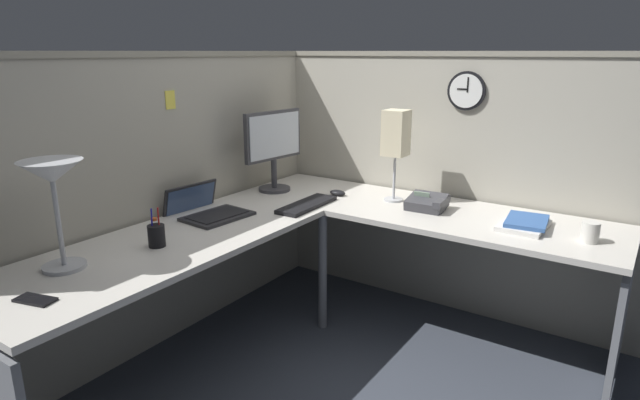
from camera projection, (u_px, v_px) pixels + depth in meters
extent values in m
plane|color=#383D47|center=(331.00, 346.00, 2.93)|extent=(6.80, 6.80, 0.00)
cube|color=#A8A393|center=(162.00, 203.00, 2.89)|extent=(2.57, 0.10, 1.55)
cube|color=gray|center=(149.00, 54.00, 2.67)|extent=(2.57, 0.12, 0.03)
cube|color=#A8A393|center=(443.00, 186.00, 3.27)|extent=(0.10, 2.37, 1.55)
cube|color=gray|center=(451.00, 54.00, 3.06)|extent=(0.12, 2.37, 0.03)
cube|color=beige|center=(214.00, 227.00, 2.68)|extent=(2.35, 0.66, 0.03)
cube|color=beige|center=(476.00, 221.00, 2.79)|extent=(0.66, 1.49, 0.03)
cylinder|color=slate|center=(323.00, 272.00, 3.05)|extent=(0.05, 0.05, 0.70)
cube|color=slate|center=(621.00, 320.00, 2.50)|extent=(0.58, 0.03, 0.60)
cylinder|color=#38383D|center=(274.00, 189.00, 3.33)|extent=(0.20, 0.20, 0.02)
cylinder|color=#38383D|center=(274.00, 173.00, 3.31)|extent=(0.04, 0.04, 0.20)
cube|color=#38383D|center=(273.00, 135.00, 3.24)|extent=(0.46, 0.07, 0.30)
cube|color=silver|center=(275.00, 136.00, 3.23)|extent=(0.42, 0.05, 0.26)
cube|color=#232326|center=(217.00, 216.00, 2.79)|extent=(0.36, 0.27, 0.02)
cube|color=black|center=(217.00, 214.00, 2.78)|extent=(0.30, 0.20, 0.00)
cube|color=#232326|center=(190.00, 202.00, 2.91)|extent=(0.34, 0.10, 0.22)
cube|color=#384C72|center=(191.00, 203.00, 2.91)|extent=(0.31, 0.08, 0.18)
cube|color=black|center=(307.00, 205.00, 2.98)|extent=(0.43, 0.15, 0.02)
ellipsoid|color=black|center=(338.00, 193.00, 3.21)|extent=(0.06, 0.10, 0.03)
cylinder|color=#B7BABF|center=(65.00, 266.00, 2.14)|extent=(0.17, 0.17, 0.02)
cylinder|color=#B7BABF|center=(58.00, 221.00, 2.09)|extent=(0.02, 0.02, 0.38)
cone|color=#B7BABF|center=(51.00, 172.00, 2.03)|extent=(0.24, 0.24, 0.09)
cylinder|color=black|center=(157.00, 236.00, 2.37)|extent=(0.08, 0.08, 0.10)
cylinder|color=#1E1EB2|center=(152.00, 222.00, 2.34)|extent=(0.01, 0.01, 0.13)
cylinder|color=#B21E1E|center=(159.00, 221.00, 2.36)|extent=(0.01, 0.01, 0.13)
cylinder|color=#D8591E|center=(154.00, 219.00, 2.36)|extent=(0.03, 0.03, 0.01)
cube|color=black|center=(35.00, 300.00, 1.86)|extent=(0.10, 0.16, 0.01)
cube|color=#38383D|center=(427.00, 203.00, 2.93)|extent=(0.20, 0.21, 0.10)
cube|color=#8CA58C|center=(422.00, 196.00, 2.93)|extent=(0.02, 0.09, 0.04)
cube|color=#38383D|center=(442.00, 202.00, 2.88)|extent=(0.19, 0.05, 0.04)
cube|color=silver|center=(524.00, 226.00, 2.62)|extent=(0.29, 0.22, 0.02)
cube|color=#335999|center=(527.00, 221.00, 2.63)|extent=(0.28, 0.22, 0.02)
cylinder|color=#B7BABF|center=(393.00, 199.00, 3.11)|extent=(0.11, 0.11, 0.01)
cylinder|color=#B7BABF|center=(394.00, 177.00, 3.07)|extent=(0.02, 0.02, 0.27)
cube|color=beige|center=(396.00, 133.00, 3.00)|extent=(0.13, 0.13, 0.26)
cylinder|color=silver|center=(590.00, 232.00, 2.42)|extent=(0.08, 0.08, 0.10)
cylinder|color=black|center=(467.00, 91.00, 3.00)|extent=(0.03, 0.22, 0.22)
cylinder|color=white|center=(466.00, 91.00, 2.99)|extent=(0.00, 0.19, 0.19)
cube|color=black|center=(462.00, 89.00, 3.00)|extent=(0.00, 0.06, 0.01)
cube|color=black|center=(468.00, 85.00, 2.97)|extent=(0.00, 0.01, 0.08)
cube|color=#EAD84C|center=(170.00, 100.00, 2.76)|extent=(0.06, 0.00, 0.10)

